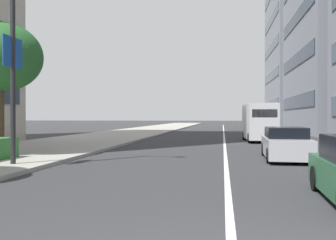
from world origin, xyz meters
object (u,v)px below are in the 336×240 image
delivery_van_ahead (259,122)px  street_tree_mid_sidewalk (2,57)px  car_following_behind (285,144)px  street_lamp_with_banners (20,16)px

delivery_van_ahead → street_tree_mid_sidewalk: size_ratio=1.00×
car_following_behind → delivery_van_ahead: 12.46m
car_following_behind → street_tree_mid_sidewalk: street_tree_mid_sidewalk is taller
car_following_behind → delivery_van_ahead: bearing=2.0°
car_following_behind → street_lamp_with_banners: 11.78m
delivery_van_ahead → street_tree_mid_sidewalk: street_tree_mid_sidewalk is taller
car_following_behind → street_lamp_with_banners: (-4.22, 9.89, 4.81)m
street_tree_mid_sidewalk → car_following_behind: bearing=-84.5°
street_lamp_with_banners → car_following_behind: bearing=-66.9°
street_tree_mid_sidewalk → delivery_van_ahead: bearing=-42.5°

